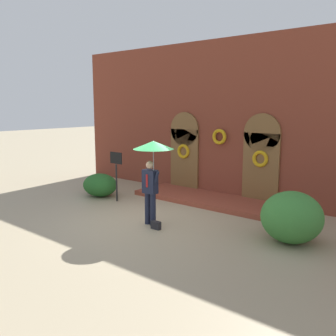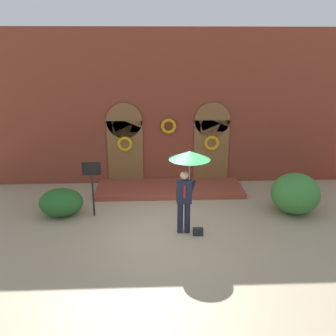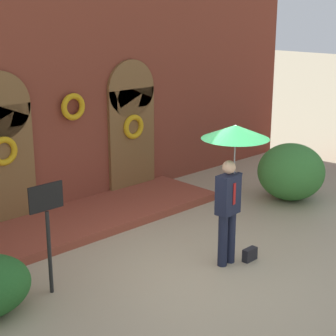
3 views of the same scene
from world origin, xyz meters
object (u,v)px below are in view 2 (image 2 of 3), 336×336
person_with_umbrella (188,168)px  shrub_right (295,193)px  handbag (198,232)px  sign_post (92,180)px  shrub_left (61,202)px

person_with_umbrella → shrub_right: (3.46, 1.18, -1.28)m
handbag → sign_post: 3.50m
handbag → person_with_umbrella: bearing=144.1°
person_with_umbrella → handbag: size_ratio=8.44×
handbag → shrub_right: shrub_right is taller
shrub_right → handbag: bearing=-156.6°
handbag → shrub_left: size_ratio=0.21×
shrub_left → sign_post: bearing=-5.7°
person_with_umbrella → handbag: person_with_umbrella is taller
person_with_umbrella → handbag: 1.84m
handbag → shrub_left: 4.32m
shrub_left → shrub_right: 7.23m
sign_post → person_with_umbrella: bearing=-23.3°
sign_post → shrub_left: 1.26m
handbag → shrub_left: (-4.05, 1.49, 0.31)m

